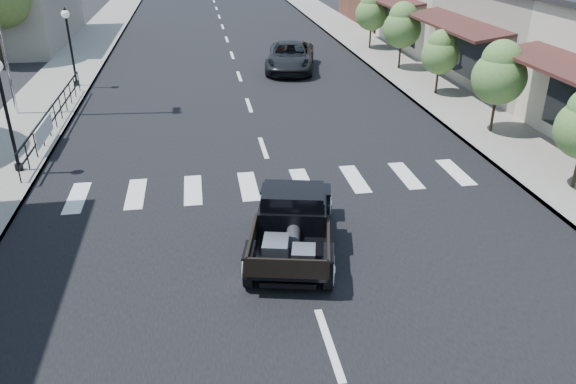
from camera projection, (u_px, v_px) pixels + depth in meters
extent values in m
plane|color=black|center=(300.00, 257.00, 12.90)|extent=(120.00, 120.00, 0.00)
cube|color=black|center=(243.00, 87.00, 26.24)|extent=(14.00, 80.00, 0.02)
cube|color=gray|center=(52.00, 94.00, 24.99)|extent=(3.00, 80.00, 0.15)
cube|color=gray|center=(416.00, 78.00, 27.44)|extent=(3.00, 80.00, 0.15)
cube|color=gray|center=(572.00, 37.00, 25.65)|extent=(10.00, 9.00, 4.50)
cube|color=#B9B19C|center=(481.00, 9.00, 33.66)|extent=(10.00, 9.00, 4.50)
imported|color=black|center=(290.00, 57.00, 28.90)|extent=(3.35, 5.43, 1.40)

